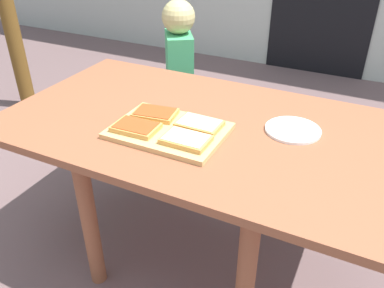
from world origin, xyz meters
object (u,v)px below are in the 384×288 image
Objects in this scene: cutting_board at (169,131)px; pizza_slice_far_left at (155,113)px; dining_table at (200,143)px; pizza_slice_far_right at (199,124)px; pizza_slice_near_left at (136,127)px; pizza_slice_near_right at (186,139)px; plate_white_right at (293,130)px; child_left at (179,72)px.

pizza_slice_far_left is (-0.09, 0.06, 0.02)m from cutting_board.
pizza_slice_far_right reaches higher than dining_table.
pizza_slice_far_right reaches higher than cutting_board.
pizza_slice_near_right is at bearing 0.72° from pizza_slice_near_left.
cutting_board is 2.50× the size of pizza_slice_far_right.
pizza_slice_far_right is at bearing 32.06° from pizza_slice_near_left.
pizza_slice_near_right is (0.10, -0.06, 0.02)m from cutting_board.
pizza_slice_near_right is 0.79× the size of plate_white_right.
dining_table is 8.71× the size of pizza_slice_far_left.
plate_white_right is (0.49, 0.15, -0.02)m from pizza_slice_far_left.
dining_table is at bearing 46.99° from pizza_slice_near_left.
pizza_slice_far_right is 0.94m from child_left.
pizza_slice_far_left is 0.85m from child_left.
dining_table is 0.35m from plate_white_right.
cutting_board is at bearing -146.47° from pizza_slice_far_right.
child_left is at bearing 119.22° from pizza_slice_near_right.
plate_white_right is at bearing 26.20° from pizza_slice_far_right.
pizza_slice_near_right is 0.17× the size of child_left.
pizza_slice_near_right is (0.20, 0.00, 0.00)m from pizza_slice_near_left.
pizza_slice_far_left is at bearing 146.00° from cutting_board.
dining_table is 0.21m from pizza_slice_far_left.
pizza_slice_near_left is at bearing -147.94° from pizza_slice_far_right.
child_left reaches higher than plate_white_right.
pizza_slice_far_right is (0.19, 0.12, 0.00)m from pizza_slice_near_left.
pizza_slice_near_right is at bearing -80.04° from dining_table.
dining_table is at bearing 112.60° from pizza_slice_far_right.
child_left reaches higher than pizza_slice_far_right.
plate_white_right is (0.39, 0.21, -0.00)m from cutting_board.
cutting_board is 0.11m from pizza_slice_near_right.
cutting_board is 2.52× the size of pizza_slice_near_right.
pizza_slice_far_right is 0.34m from plate_white_right.
plate_white_right is (0.33, 0.09, 0.09)m from dining_table.
dining_table is at bearing -164.59° from plate_white_right.
cutting_board is at bearing 150.08° from pizza_slice_near_right.
pizza_slice_far_left reaches higher than dining_table.
pizza_slice_near_left is at bearing -179.28° from pizza_slice_near_right.
pizza_slice_far_left is (-0.16, -0.06, 0.12)m from dining_table.
child_left is (-0.40, 0.84, -0.14)m from cutting_board.
dining_table is 0.27m from pizza_slice_near_left.
pizza_slice_near_right and pizza_slice_far_right have the same top height.
pizza_slice_far_right is (0.18, -0.00, 0.00)m from pizza_slice_far_left.
pizza_slice_near_left and pizza_slice_far_right have the same top height.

